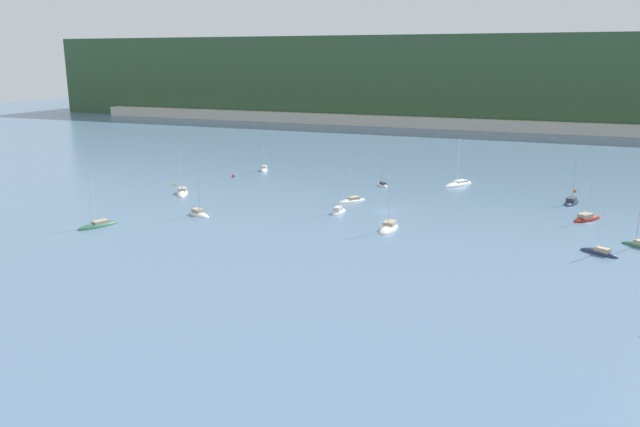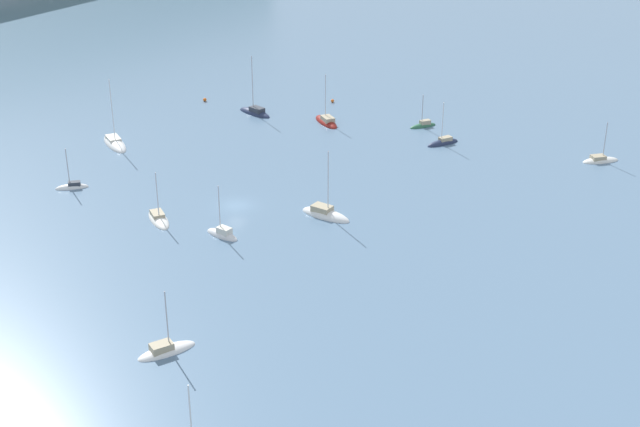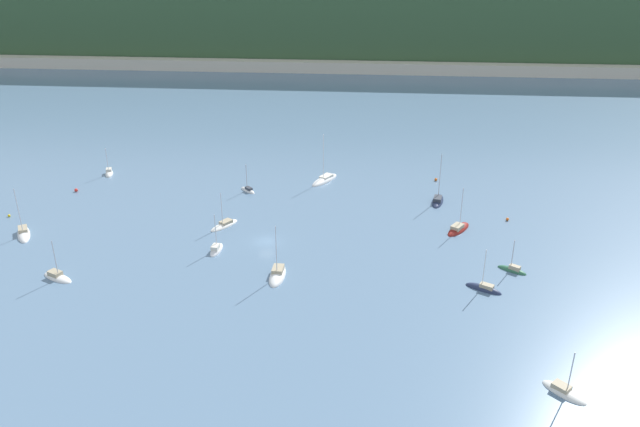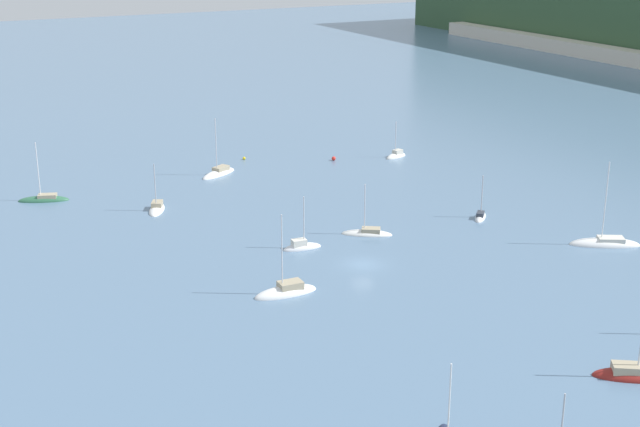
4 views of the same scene
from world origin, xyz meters
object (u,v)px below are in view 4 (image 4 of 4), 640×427
at_px(sailboat_13, 286,293).
at_px(mooring_buoy_1, 244,158).
at_px(sailboat_3, 219,174).
at_px(sailboat_6, 605,244).
at_px(sailboat_1, 302,248).
at_px(sailboat_10, 367,234).
at_px(sailboat_7, 632,376).
at_px(sailboat_5, 44,200).
at_px(sailboat_12, 157,209).
at_px(sailboat_9, 480,217).
at_px(mooring_buoy_3, 334,158).
at_px(sailboat_11, 396,156).

bearing_deg(sailboat_13, mooring_buoy_1, -106.26).
xyz_separation_m(sailboat_3, sailboat_6, (52.67, 31.11, -0.03)).
bearing_deg(sailboat_3, sailboat_1, 54.98).
bearing_deg(sailboat_3, sailboat_13, 47.25).
bearing_deg(sailboat_10, sailboat_7, 125.80).
distance_m(sailboat_5, sailboat_12, 17.67).
relative_size(sailboat_5, sailboat_9, 1.44).
bearing_deg(mooring_buoy_3, mooring_buoy_1, -119.31).
bearing_deg(sailboat_5, sailboat_11, -161.30).
bearing_deg(sailboat_1, sailboat_7, -69.21).
distance_m(sailboat_1, sailboat_11, 47.38).
xyz_separation_m(sailboat_1, sailboat_11, (-32.82, 34.18, -0.02)).
xyz_separation_m(sailboat_3, sailboat_12, (13.29, -14.39, 0.02)).
bearing_deg(sailboat_5, sailboat_10, 155.87).
height_order(sailboat_11, mooring_buoy_3, sailboat_11).
bearing_deg(mooring_buoy_1, sailboat_7, 0.86).
relative_size(sailboat_10, sailboat_12, 1.00).
xyz_separation_m(sailboat_13, mooring_buoy_1, (-55.03, 18.05, 0.14)).
bearing_deg(sailboat_7, mooring_buoy_3, 115.04).
distance_m(sailboat_10, sailboat_12, 30.71).
relative_size(sailboat_1, sailboat_13, 0.74).
relative_size(sailboat_6, sailboat_11, 1.65).
distance_m(sailboat_13, mooring_buoy_1, 57.92).
distance_m(sailboat_9, mooring_buoy_3, 36.35).
height_order(sailboat_9, sailboat_10, sailboat_10).
height_order(sailboat_5, sailboat_10, sailboat_5).
xyz_separation_m(sailboat_3, sailboat_9, (36.87, 23.80, -0.01)).
bearing_deg(sailboat_10, sailboat_6, 178.56).
relative_size(sailboat_10, sailboat_13, 0.73).
height_order(sailboat_3, mooring_buoy_3, sailboat_3).
xyz_separation_m(sailboat_5, mooring_buoy_3, (-0.87, 48.03, 0.26)).
bearing_deg(sailboat_12, mooring_buoy_3, 135.65).
bearing_deg(sailboat_5, sailboat_13, 130.43).
bearing_deg(sailboat_7, sailboat_5, 148.61).
xyz_separation_m(sailboat_5, sailboat_11, (2.08, 58.61, 0.03)).
distance_m(sailboat_3, sailboat_12, 19.58).
bearing_deg(sailboat_6, sailboat_3, -29.43).
height_order(sailboat_3, sailboat_13, sailboat_3).
height_order(sailboat_7, sailboat_11, sailboat_7).
relative_size(sailboat_3, sailboat_9, 1.54).
bearing_deg(mooring_buoy_1, sailboat_6, 21.93).
xyz_separation_m(sailboat_5, sailboat_10, (34.09, 34.26, -0.00)).
bearing_deg(sailboat_5, sailboat_12, 159.10).
bearing_deg(sailboat_11, sailboat_5, -19.45).
distance_m(sailboat_5, sailboat_10, 48.34).
distance_m(sailboat_1, sailboat_7, 44.31).
relative_size(sailboat_6, sailboat_12, 1.57).
xyz_separation_m(sailboat_1, sailboat_10, (-0.81, 9.83, -0.05)).
relative_size(sailboat_11, sailboat_12, 0.96).
distance_m(sailboat_1, sailboat_3, 36.59).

